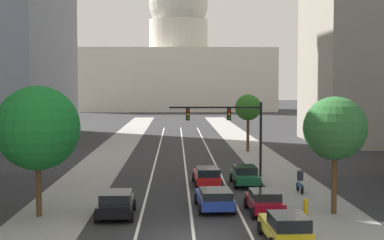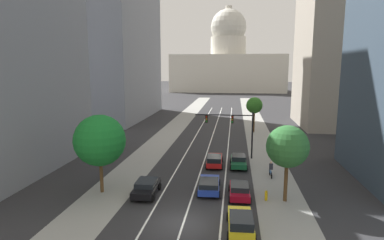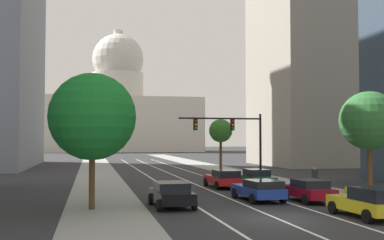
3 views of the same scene
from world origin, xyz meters
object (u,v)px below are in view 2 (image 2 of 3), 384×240
(car_red, at_px, (215,160))
(car_green, at_px, (239,161))
(capitol_building, at_px, (228,63))
(car_black, at_px, (146,187))
(street_tree_mid_right, at_px, (287,147))
(fire_hydrant, at_px, (266,195))
(cyclist, at_px, (271,169))
(traffic_signal_mast, at_px, (233,125))
(street_tree_far_right, at_px, (254,106))
(car_blue, at_px, (209,185))
(street_tree_mid_left, at_px, (100,140))
(car_yellow, at_px, (241,222))
(car_crimson, at_px, (239,190))

(car_red, distance_m, car_green, 2.81)
(capitol_building, height_order, car_black, capitol_building)
(car_red, relative_size, street_tree_mid_right, 0.69)
(fire_hydrant, height_order, cyclist, cyclist)
(car_green, xyz_separation_m, traffic_signal_mast, (-0.69, 3.77, 3.61))
(car_black, relative_size, cyclist, 2.49)
(car_black, height_order, street_tree_far_right, street_tree_far_right)
(capitol_building, height_order, car_green, capitol_building)
(car_blue, bearing_deg, street_tree_mid_left, 94.94)
(car_yellow, xyz_separation_m, car_green, (-0.01, 15.33, -0.04))
(car_green, xyz_separation_m, fire_hydrant, (2.33, -9.42, -0.28))
(cyclist, bearing_deg, street_tree_mid_right, -178.10)
(car_green, distance_m, street_tree_far_right, 21.56)
(street_tree_mid_right, bearing_deg, fire_hydrant, -177.03)
(car_crimson, bearing_deg, car_green, -1.14)
(cyclist, bearing_deg, car_blue, 125.49)
(fire_hydrant, relative_size, street_tree_mid_right, 0.14)
(car_yellow, bearing_deg, car_red, 8.42)
(car_yellow, relative_size, cyclist, 2.50)
(street_tree_mid_right, bearing_deg, capitol_building, 93.63)
(fire_hydrant, relative_size, cyclist, 0.53)
(fire_hydrant, distance_m, street_tree_far_right, 30.70)
(car_red, height_order, car_crimson, car_red)
(car_crimson, bearing_deg, fire_hydrant, -98.85)
(street_tree_mid_left, bearing_deg, car_yellow, -24.53)
(car_blue, height_order, street_tree_far_right, street_tree_far_right)
(car_black, xyz_separation_m, fire_hydrant, (10.79, 0.18, -0.28))
(capitol_building, bearing_deg, car_blue, -89.36)
(car_yellow, xyz_separation_m, fire_hydrant, (2.32, 5.91, -0.32))
(fire_hydrant, xyz_separation_m, street_tree_mid_left, (-15.11, -0.07, 4.51))
(car_crimson, distance_m, street_tree_mid_right, 5.76)
(car_black, bearing_deg, traffic_signal_mast, -31.74)
(car_crimson, height_order, traffic_signal_mast, traffic_signal_mast)
(cyclist, xyz_separation_m, street_tree_mid_right, (0.58, -6.18, 4.05))
(car_blue, xyz_separation_m, cyclist, (6.19, 5.00, 0.14))
(traffic_signal_mast, bearing_deg, street_tree_mid_left, -132.38)
(street_tree_mid_right, distance_m, street_tree_mid_left, 16.74)
(traffic_signal_mast, relative_size, cyclist, 4.31)
(car_yellow, distance_m, traffic_signal_mast, 19.44)
(car_green, bearing_deg, car_red, 91.58)
(car_yellow, bearing_deg, cyclist, -17.55)
(traffic_signal_mast, bearing_deg, car_yellow, -87.90)
(capitol_building, bearing_deg, car_black, -91.87)
(capitol_building, bearing_deg, car_crimson, -88.12)
(capitol_building, height_order, car_crimson, capitol_building)
(car_blue, distance_m, street_tree_mid_right, 8.04)
(car_yellow, height_order, car_crimson, car_yellow)
(fire_hydrant, bearing_deg, car_blue, 166.20)
(car_red, distance_m, car_blue, 8.04)
(capitol_building, height_order, traffic_signal_mast, capitol_building)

